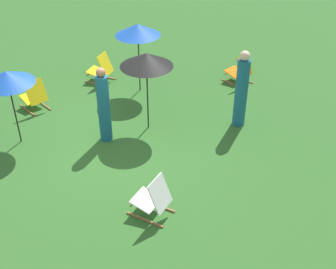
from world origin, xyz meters
TOP-DOWN VIEW (x-y plane):
  - ground_plane at (0.00, 0.00)m, footprint 40.00×40.00m
  - deckchair_0 at (-3.93, 1.30)m, footprint 0.67×0.86m
  - deckchair_5 at (-0.05, -2.67)m, footprint 0.68×0.87m
  - deckchair_7 at (-2.13, -2.12)m, footprint 0.58×0.82m
  - deckchair_8 at (1.77, 1.88)m, footprint 0.48×0.76m
  - umbrella_0 at (-2.20, -0.90)m, footprint 1.16×1.16m
  - umbrella_1 at (1.21, -1.95)m, footprint 1.14×1.14m
  - umbrella_2 at (-0.70, 0.27)m, footprint 1.18×1.18m
  - person_0 at (0.18, -0.31)m, footprint 0.38×0.38m
  - person_1 at (-1.88, 2.09)m, footprint 0.41×0.41m

SIDE VIEW (x-z plane):
  - ground_plane at x=0.00m, z-range 0.00..0.00m
  - deckchair_0 at x=-3.93m, z-range -0.05..0.79m
  - deckchair_5 at x=-0.05m, z-range -0.05..0.79m
  - deckchair_7 at x=-2.13m, z-range -0.05..0.79m
  - deckchair_8 at x=1.77m, z-range -0.05..0.79m
  - person_0 at x=0.18m, z-range -0.04..1.74m
  - person_1 at x=-1.88m, z-range -0.04..1.85m
  - umbrella_1 at x=1.21m, z-range 0.73..2.49m
  - umbrella_0 at x=-2.20m, z-range 0.78..2.65m
  - umbrella_2 at x=-0.70m, z-range 0.79..2.69m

